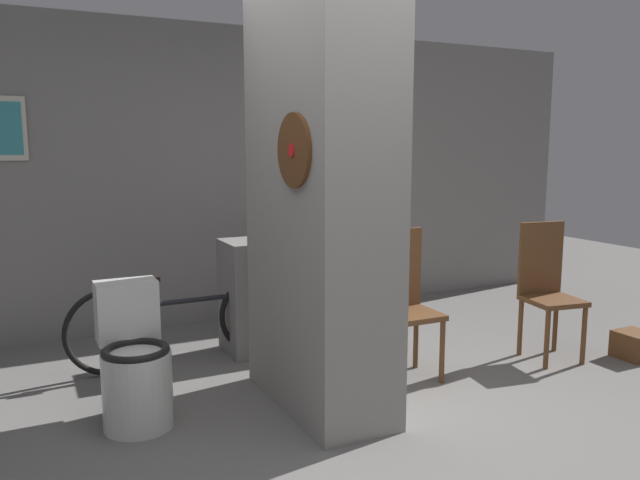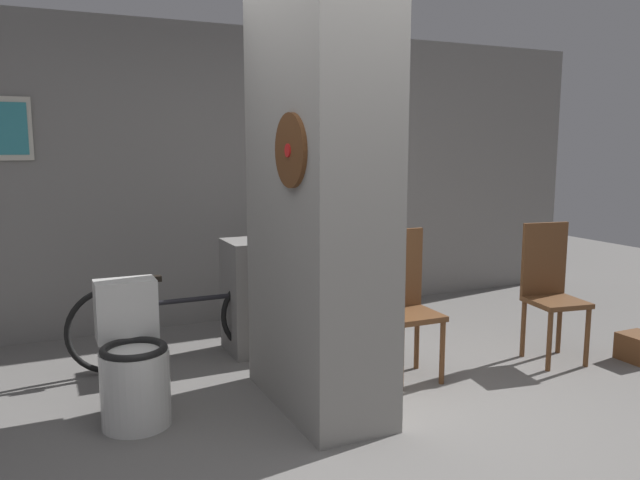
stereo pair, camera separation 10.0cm
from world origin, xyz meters
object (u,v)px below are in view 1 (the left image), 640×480
(chair_by_doorway, at_px, (547,286))
(bottle_tall, at_px, (300,225))
(bicycle, at_px, (188,320))
(toilet, at_px, (135,366))
(chair_near_pillar, at_px, (404,299))

(chair_by_doorway, bearing_deg, bottle_tall, 153.35)
(chair_by_doorway, height_order, bicycle, chair_by_doorway)
(toilet, xyz_separation_m, chair_near_pillar, (1.79, -0.05, 0.21))
(chair_near_pillar, relative_size, bicycle, 0.59)
(bottle_tall, bearing_deg, toilet, -148.20)
(bicycle, xyz_separation_m, bottle_tall, (0.91, 0.05, 0.64))
(chair_near_pillar, height_order, bicycle, chair_near_pillar)
(toilet, relative_size, bicycle, 0.47)
(chair_near_pillar, bearing_deg, bottle_tall, 112.03)
(bicycle, height_order, bottle_tall, bottle_tall)
(bicycle, bearing_deg, bottle_tall, 3.32)
(chair_by_doorway, distance_m, bicycle, 2.66)
(chair_by_doorway, height_order, bottle_tall, bottle_tall)
(chair_by_doorway, bearing_deg, bicycle, 165.91)
(chair_near_pillar, height_order, chair_by_doorway, same)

